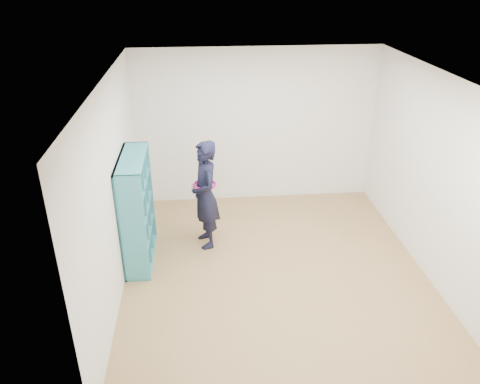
{
  "coord_description": "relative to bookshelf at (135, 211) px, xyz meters",
  "views": [
    {
      "loc": [
        -0.95,
        -5.13,
        3.77
      ],
      "look_at": [
        -0.45,
        0.3,
        1.07
      ],
      "focal_mm": 35.0,
      "sensor_mm": 36.0,
      "label": 1
    }
  ],
  "objects": [
    {
      "name": "floor",
      "position": [
        1.85,
        -0.5,
        -0.75
      ],
      "size": [
        4.5,
        4.5,
        0.0
      ],
      "primitive_type": "plane",
      "color": "olive",
      "rests_on": "ground"
    },
    {
      "name": "ceiling",
      "position": [
        1.85,
        -0.5,
        1.85
      ],
      "size": [
        4.5,
        4.5,
        0.0
      ],
      "primitive_type": "plane",
      "color": "white",
      "rests_on": "wall_back"
    },
    {
      "name": "wall_left",
      "position": [
        -0.15,
        -0.5,
        0.55
      ],
      "size": [
        0.02,
        4.5,
        2.6
      ],
      "primitive_type": "cube",
      "color": "silver",
      "rests_on": "floor"
    },
    {
      "name": "wall_right",
      "position": [
        3.85,
        -0.5,
        0.55
      ],
      "size": [
        0.02,
        4.5,
        2.6
      ],
      "primitive_type": "cube",
      "color": "silver",
      "rests_on": "floor"
    },
    {
      "name": "wall_back",
      "position": [
        1.85,
        1.75,
        0.55
      ],
      "size": [
        4.0,
        0.02,
        2.6
      ],
      "primitive_type": "cube",
      "color": "silver",
      "rests_on": "floor"
    },
    {
      "name": "wall_front",
      "position": [
        1.85,
        -2.75,
        0.55
      ],
      "size": [
        4.0,
        0.02,
        2.6
      ],
      "primitive_type": "cube",
      "color": "silver",
      "rests_on": "floor"
    },
    {
      "name": "bookshelf",
      "position": [
        0.0,
        0.0,
        0.0
      ],
      "size": [
        0.33,
        1.14,
        1.52
      ],
      "color": "teal",
      "rests_on": "floor"
    },
    {
      "name": "person",
      "position": [
        0.95,
        0.29,
        0.06
      ],
      "size": [
        0.51,
        0.66,
        1.6
      ],
      "rotation": [
        0.0,
        0.0,
        -1.33
      ],
      "color": "black",
      "rests_on": "floor"
    },
    {
      "name": "smartphone",
      "position": [
        0.78,
        0.34,
        0.16
      ],
      "size": [
        0.05,
        0.11,
        0.14
      ],
      "rotation": [
        0.38,
        0.0,
        0.35
      ],
      "color": "silver",
      "rests_on": "person"
    }
  ]
}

